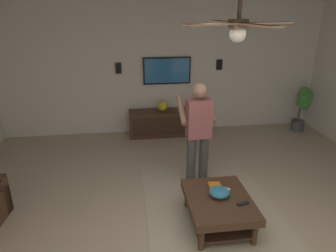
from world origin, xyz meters
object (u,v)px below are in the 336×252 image
(wall_speaker_left, at_px, (219,65))
(book, at_px, (215,187))
(person_standing, at_px, (198,129))
(wall_speaker_right, at_px, (118,68))
(bowl, at_px, (219,192))
(potted_plant_tall, at_px, (304,102))
(coffee_table, at_px, (219,205))
(media_console, at_px, (169,123))
(ceiling_fan, at_px, (239,27))
(tv, at_px, (167,71))
(remote_white, at_px, (224,188))
(remote_black, at_px, (243,204))
(vase_round, at_px, (162,106))

(wall_speaker_left, bearing_deg, book, 163.53)
(person_standing, bearing_deg, wall_speaker_right, 23.98)
(bowl, distance_m, book, 0.19)
(potted_plant_tall, distance_m, bowl, 3.99)
(coffee_table, xyz_separation_m, wall_speaker_left, (3.34, -0.94, 1.17))
(media_console, xyz_separation_m, potted_plant_tall, (-0.18, -2.99, 0.40))
(person_standing, height_order, wall_speaker_right, person_standing)
(person_standing, distance_m, ceiling_fan, 1.95)
(media_console, bearing_deg, coffee_table, 3.90)
(tv, xyz_separation_m, bowl, (-3.29, -0.22, -0.91))
(bowl, bearing_deg, potted_plant_tall, -43.98)
(person_standing, bearing_deg, tv, 1.12)
(wall_speaker_right, bearing_deg, coffee_table, -159.78)
(remote_white, relative_size, remote_black, 1.00)
(tv, bearing_deg, remote_white, 6.05)
(wall_speaker_right, xyz_separation_m, ceiling_fan, (-3.54, -1.24, 1.02))
(bowl, bearing_deg, remote_black, -131.52)
(book, relative_size, wall_speaker_left, 1.00)
(coffee_table, height_order, ceiling_fan, ceiling_fan)
(book, relative_size, vase_round, 1.00)
(bowl, height_order, vase_round, vase_round)
(tv, bearing_deg, potted_plant_tall, 81.92)
(wall_speaker_right, bearing_deg, ceiling_fan, -160.70)
(vase_round, bearing_deg, potted_plant_tall, -93.08)
(coffee_table, distance_m, wall_speaker_right, 3.74)
(person_standing, xyz_separation_m, wall_speaker_right, (2.34, 1.17, 0.51))
(bowl, bearing_deg, remote_white, -38.66)
(coffee_table, height_order, bowl, bowl)
(person_standing, relative_size, book, 7.45)
(wall_speaker_right, bearing_deg, book, -158.27)
(person_standing, height_order, potted_plant_tall, person_standing)
(bowl, relative_size, remote_black, 1.72)
(bowl, bearing_deg, ceiling_fan, -179.89)
(coffee_table, xyz_separation_m, media_console, (3.09, 0.21, -0.02))
(tv, xyz_separation_m, wall_speaker_left, (0.01, -1.15, 0.10))
(person_standing, height_order, vase_round, person_standing)
(person_standing, bearing_deg, bowl, -178.92)
(potted_plant_tall, xyz_separation_m, remote_black, (-3.08, 2.53, -0.26))
(vase_round, height_order, ceiling_fan, ceiling_fan)
(remote_white, height_order, ceiling_fan, ceiling_fan)
(tv, height_order, wall_speaker_right, tv)
(potted_plant_tall, bearing_deg, remote_white, 135.77)
(potted_plant_tall, relative_size, bowl, 3.95)
(media_console, relative_size, tv, 1.68)
(ceiling_fan, bearing_deg, wall_speaker_left, -14.69)
(person_standing, height_order, bowl, person_standing)
(tv, bearing_deg, ceiling_fan, 3.56)
(tv, bearing_deg, vase_round, -28.50)
(media_console, xyz_separation_m, wall_speaker_right, (0.25, 1.02, 1.17))
(coffee_table, xyz_separation_m, remote_black, (-0.18, -0.25, 0.12))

